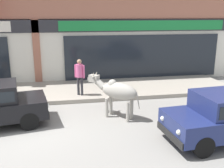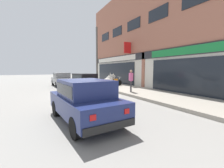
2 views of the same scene
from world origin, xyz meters
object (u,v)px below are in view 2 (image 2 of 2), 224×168
object	(u,v)px
pedestrian	(131,78)
utility_pole	(97,57)
cow	(108,83)
motorcycle_0	(110,81)
motorcycle_1	(114,82)
car_1	(62,79)
car_0	(85,81)
car_2	(85,98)

from	to	relation	value
pedestrian	utility_pole	size ratio (longest dim) A/B	0.27
cow	motorcycle_0	bearing A→B (deg)	152.16
motorcycle_1	car_1	bearing A→B (deg)	-131.55
cow	utility_pole	size ratio (longest dim) A/B	0.29
motorcycle_0	motorcycle_1	bearing A→B (deg)	2.74
car_1	pedestrian	world-z (taller)	pedestrian
car_1	motorcycle_0	size ratio (longest dim) A/B	2.05
cow	utility_pole	bearing A→B (deg)	162.79
motorcycle_1	utility_pole	size ratio (longest dim) A/B	0.31
car_0	motorcycle_0	xyz separation A→B (m)	(-1.83, 3.22, -0.26)
car_0	car_1	bearing A→B (deg)	-166.86
motorcycle_0	pedestrian	distance (m)	5.04
cow	utility_pole	world-z (taller)	utility_pole
car_2	car_1	bearing A→B (deg)	174.30
cow	pedestrian	xyz separation A→B (m)	(-1.15, 2.44, 0.15)
cow	motorcycle_0	size ratio (longest dim) A/B	0.97
cow	car_2	xyz separation A→B (m)	(2.81, -2.29, -0.19)
cow	motorcycle_1	bearing A→B (deg)	147.47
motorcycle_0	car_0	bearing A→B (deg)	-60.44
cow	car_2	world-z (taller)	cow
cow	utility_pole	xyz separation A→B (m)	(-6.74, 2.09, 2.12)
car_0	utility_pole	size ratio (longest dim) A/B	0.64
pedestrian	cow	bearing A→B (deg)	-64.75
car_2	utility_pole	world-z (taller)	utility_pole
car_1	motorcycle_1	xyz separation A→B (m)	(3.88, 4.37, -0.26)
car_1	motorcycle_0	xyz separation A→B (m)	(2.90, 4.33, -0.26)
motorcycle_1	utility_pole	distance (m)	3.25
cow	motorcycle_0	distance (m)	6.91
pedestrian	motorcycle_1	bearing A→B (deg)	168.24
car_0	motorcycle_1	world-z (taller)	car_0
car_2	motorcycle_1	xyz separation A→B (m)	(-7.94, 5.55, -0.26)
cow	car_1	bearing A→B (deg)	-172.99
car_1	pedestrian	size ratio (longest dim) A/B	2.29
car_1	pedestrian	bearing A→B (deg)	24.31
motorcycle_1	utility_pole	world-z (taller)	utility_pole
cow	car_2	size ratio (longest dim) A/B	0.47
utility_pole	pedestrian	bearing A→B (deg)	3.62
motorcycle_0	utility_pole	distance (m)	2.88
car_2	utility_pole	bearing A→B (deg)	155.40
motorcycle_0	pedestrian	bearing A→B (deg)	-8.96
cow	motorcycle_1	xyz separation A→B (m)	(-5.12, 3.27, -0.45)
car_0	pedestrian	xyz separation A→B (m)	(3.12, 2.44, 0.34)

